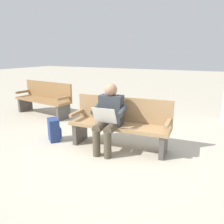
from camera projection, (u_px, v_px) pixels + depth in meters
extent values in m
plane|color=#B7AD99|center=(119.00, 148.00, 4.06)|extent=(40.00, 40.00, 0.00)
cube|color=#9E7A51|center=(119.00, 126.00, 3.95)|extent=(1.83, 0.63, 0.06)
cube|color=#9E7A51|center=(123.00, 109.00, 4.08)|extent=(1.80, 0.20, 0.45)
cube|color=#9E7A51|center=(168.00, 123.00, 3.60)|extent=(0.10, 0.48, 0.06)
cube|color=#9E7A51|center=(77.00, 113.00, 4.23)|extent=(0.10, 0.48, 0.06)
cube|color=#4C4742|center=(164.00, 144.00, 3.72)|extent=(0.12, 0.44, 0.39)
cube|color=#4C4742|center=(80.00, 132.00, 4.31)|extent=(0.12, 0.44, 0.39)
cube|color=#33383D|center=(111.00, 110.00, 3.88)|extent=(0.42, 0.25, 0.52)
sphere|color=#A87A5B|center=(111.00, 90.00, 3.77)|extent=(0.22, 0.22, 0.22)
cylinder|color=#4C4233|center=(112.00, 127.00, 3.72)|extent=(0.18, 0.43, 0.15)
cylinder|color=#4C4233|center=(101.00, 126.00, 3.79)|extent=(0.18, 0.43, 0.15)
cylinder|color=#4C4233|center=(108.00, 145.00, 3.61)|extent=(0.13, 0.13, 0.45)
cylinder|color=#4C4233|center=(97.00, 143.00, 3.69)|extent=(0.13, 0.13, 0.45)
cylinder|color=#33383D|center=(122.00, 111.00, 3.70)|extent=(0.12, 0.32, 0.18)
cylinder|color=#33383D|center=(96.00, 108.00, 3.87)|extent=(0.12, 0.32, 0.18)
cube|color=silver|center=(104.00, 116.00, 3.62)|extent=(0.41, 0.17, 0.27)
cube|color=navy|center=(54.00, 130.00, 4.35)|extent=(0.35, 0.33, 0.44)
cube|color=navy|center=(60.00, 132.00, 4.41)|extent=(0.19, 0.16, 0.20)
cube|color=olive|center=(42.00, 100.00, 6.12)|extent=(1.85, 0.70, 0.06)
cube|color=olive|center=(48.00, 90.00, 6.23)|extent=(1.79, 0.27, 0.45)
cube|color=olive|center=(64.00, 98.00, 5.62)|extent=(0.12, 0.48, 0.06)
cube|color=olive|center=(23.00, 92.00, 6.54)|extent=(0.12, 0.48, 0.06)
cube|color=#4C4742|center=(63.00, 112.00, 5.74)|extent=(0.13, 0.44, 0.39)
cube|color=#4C4742|center=(25.00, 104.00, 6.61)|extent=(0.13, 0.44, 0.39)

